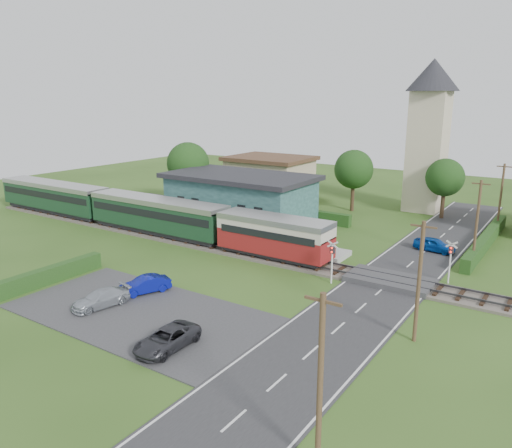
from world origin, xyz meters
The scene contains 30 objects.
ground centered at (0.00, 0.00, 0.00)m, with size 120.00×120.00×0.00m, color #2D4C19.
railway_track centered at (0.00, 2.00, 0.11)m, with size 76.00×3.20×0.49m.
road centered at (10.00, 0.00, 0.03)m, with size 6.00×70.00×0.05m, color #28282B.
car_park centered at (-1.50, -12.00, 0.04)m, with size 17.00×9.00×0.08m, color #333335.
crossing_deck centered at (10.00, 2.00, 0.23)m, with size 6.20×3.40×0.45m, color #333335.
platform centered at (-10.00, 5.20, 0.23)m, with size 30.00×3.00×0.45m, color gray.
equipment_hut centered at (-18.00, 5.20, 1.75)m, with size 2.30×2.30×2.55m.
station_building centered at (-10.00, 10.99, 2.69)m, with size 16.00×9.00×5.30m.
train centered at (-16.82, 2.00, 2.18)m, with size 43.20×2.90×3.40m.
church_tower centered at (5.00, 28.00, 10.23)m, with size 6.00×6.00×17.60m.
house_west centered at (-15.00, 25.00, 2.79)m, with size 10.80×8.80×5.50m.
hedge_carpark centered at (-11.00, -12.00, 0.60)m, with size 0.80×9.00×1.20m, color #193814.
hedge_roadside centered at (14.20, 16.00, 0.60)m, with size 0.80×18.00×1.20m, color #193814.
hedge_station centered at (-10.00, 15.50, 0.65)m, with size 22.00×0.80×1.30m, color #193814.
tree_a centered at (-20.00, 14.00, 5.38)m, with size 5.20×5.20×8.00m.
tree_b centered at (-2.00, 23.00, 5.02)m, with size 4.60×4.60×7.34m.
tree_c centered at (8.00, 25.00, 4.65)m, with size 4.20×4.20×6.78m.
utility_pole_a centered at (14.20, -18.00, 3.63)m, with size 1.40×0.22×7.00m.
utility_pole_b centered at (14.20, -6.00, 3.63)m, with size 1.40×0.22×7.00m.
utility_pole_c centered at (14.20, 10.00, 3.63)m, with size 1.40×0.22×7.00m.
utility_pole_d centered at (14.20, 22.00, 3.63)m, with size 1.40×0.22×7.00m.
crossing_signal_near centered at (6.40, -0.41, 2.14)m, with size 0.84×0.28×3.28m.
crossing_signal_far centered at (13.60, 4.39, 2.14)m, with size 0.84×0.28×3.28m.
streetlamp_west centered at (-22.00, 20.00, 3.04)m, with size 0.30×0.30×5.15m.
car_on_road centered at (10.66, 11.71, 0.66)m, with size 1.44×3.58×1.22m, color #083FA0.
car_park_blue centered at (-3.56, -9.50, 0.67)m, with size 1.24×3.55×1.17m, color #0A1288.
car_park_silver centered at (-4.21, -12.79, 0.64)m, with size 1.56×3.84×1.11m, color #9DA4AD.
car_park_dark centered at (3.30, -14.50, 0.65)m, with size 1.88×4.08×1.13m, color #2D2D33.
pedestrian_near centered at (-4.68, 4.74, 1.33)m, with size 0.64×0.42×1.76m, color gray.
pedestrian_far centered at (-14.88, 5.14, 1.29)m, with size 0.81×0.63×1.67m, color gray.
Camera 1 is at (21.03, -32.32, 13.43)m, focal length 35.00 mm.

